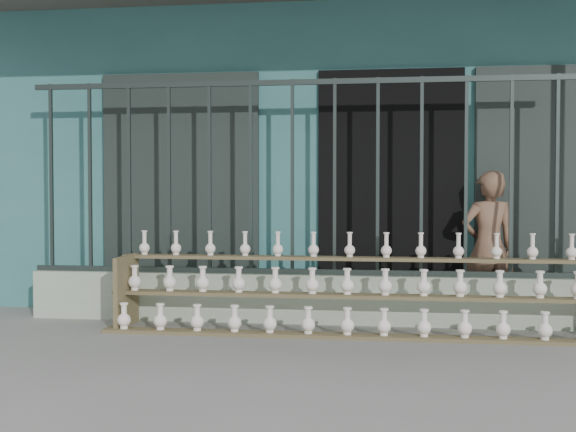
# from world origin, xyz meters

# --- Properties ---
(ground) EXTENTS (60.00, 60.00, 0.00)m
(ground) POSITION_xyz_m (0.00, 0.00, 0.00)
(ground) COLOR slate
(workshop_building) EXTENTS (7.40, 6.60, 3.21)m
(workshop_building) POSITION_xyz_m (0.00, 4.23, 1.62)
(workshop_building) COLOR #326A6B
(workshop_building) RESTS_ON ground
(parapet_wall) EXTENTS (5.00, 0.20, 0.45)m
(parapet_wall) POSITION_xyz_m (0.00, 1.30, 0.23)
(parapet_wall) COLOR #A3B59B
(parapet_wall) RESTS_ON ground
(security_fence) EXTENTS (5.00, 0.04, 1.80)m
(security_fence) POSITION_xyz_m (-0.00, 1.30, 1.35)
(security_fence) COLOR #283330
(security_fence) RESTS_ON parapet_wall
(shelf_rack) EXTENTS (4.50, 0.68, 0.85)m
(shelf_rack) POSITION_xyz_m (0.69, 0.88, 0.36)
(shelf_rack) COLOR brown
(shelf_rack) RESTS_ON ground
(elderly_woman) EXTENTS (0.58, 0.46, 1.41)m
(elderly_woman) POSITION_xyz_m (1.80, 1.56, 0.70)
(elderly_woman) COLOR brown
(elderly_woman) RESTS_ON ground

